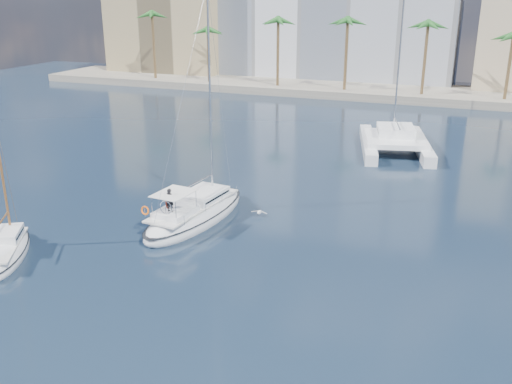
% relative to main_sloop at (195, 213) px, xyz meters
% --- Properties ---
extents(ground, '(160.00, 160.00, 0.00)m').
position_rel_main_sloop_xyz_m(ground, '(4.52, -3.94, -0.52)').
color(ground, black).
rests_on(ground, ground).
extents(quay, '(120.00, 14.00, 1.20)m').
position_rel_main_sloop_xyz_m(quay, '(4.52, 57.06, 0.08)').
color(quay, gray).
rests_on(quay, ground).
extents(building_modern, '(42.00, 16.00, 28.00)m').
position_rel_main_sloop_xyz_m(building_modern, '(-7.48, 69.06, 13.48)').
color(building_modern, white).
rests_on(building_modern, ground).
extents(building_tan_left, '(22.00, 14.00, 22.00)m').
position_rel_main_sloop_xyz_m(building_tan_left, '(-37.48, 65.06, 10.48)').
color(building_tan_left, tan).
rests_on(building_tan_left, ground).
extents(palm_left, '(3.60, 3.60, 12.30)m').
position_rel_main_sloop_xyz_m(palm_left, '(-29.48, 53.06, 9.76)').
color(palm_left, brown).
rests_on(palm_left, ground).
extents(palm_centre, '(3.60, 3.60, 12.30)m').
position_rel_main_sloop_xyz_m(palm_centre, '(4.52, 53.06, 9.76)').
color(palm_centre, brown).
rests_on(palm_centre, ground).
extents(main_sloop, '(4.77, 11.57, 16.71)m').
position_rel_main_sloop_xyz_m(main_sloop, '(0.00, 0.00, 0.00)').
color(main_sloop, white).
rests_on(main_sloop, ground).
extents(small_sloop, '(5.55, 7.33, 10.30)m').
position_rel_main_sloop_xyz_m(small_sloop, '(-8.02, -9.58, -0.12)').
color(small_sloop, white).
rests_on(small_sloop, ground).
extents(catamaran, '(9.41, 14.19, 18.86)m').
position_rel_main_sloop_xyz_m(catamaran, '(10.31, 24.44, 0.65)').
color(catamaran, white).
rests_on(catamaran, ground).
extents(seagull, '(1.23, 0.53, 0.23)m').
position_rel_main_sloop_xyz_m(seagull, '(3.97, 2.35, -0.19)').
color(seagull, silver).
rests_on(seagull, ground).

